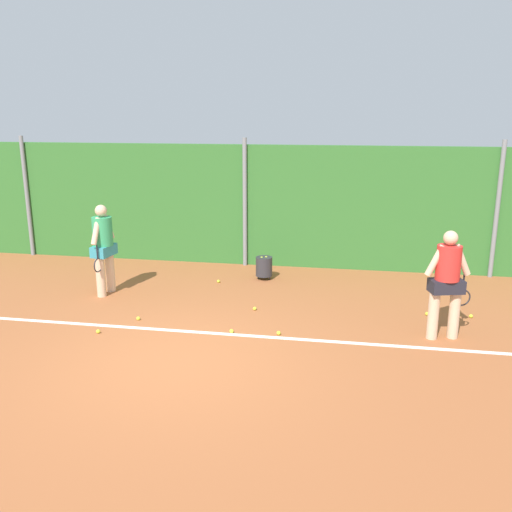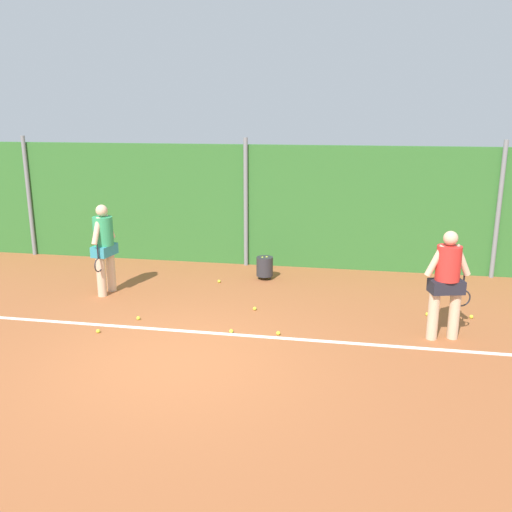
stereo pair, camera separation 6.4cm
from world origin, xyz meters
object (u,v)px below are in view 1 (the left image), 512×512
at_px(tennis_ball_0, 255,309).
at_px(tennis_ball_7, 427,314).
at_px(ball_hopper, 264,266).
at_px(tennis_ball_6, 232,331).
at_px(tennis_ball_1, 471,316).
at_px(tennis_ball_4, 98,331).
at_px(tennis_ball_5, 138,318).
at_px(tennis_ball_8, 279,333).
at_px(tennis_ball_2, 219,281).
at_px(player_midcourt, 103,245).
at_px(player_foreground_near, 447,279).

distance_m(tennis_ball_0, tennis_ball_7, 3.12).
bearing_deg(tennis_ball_7, ball_hopper, 152.57).
bearing_deg(tennis_ball_0, tennis_ball_6, -99.29).
relative_size(ball_hopper, tennis_ball_7, 7.78).
xyz_separation_m(tennis_ball_6, tennis_ball_7, (3.29, 1.41, 0.00)).
relative_size(tennis_ball_0, tennis_ball_1, 1.00).
height_order(tennis_ball_4, tennis_ball_5, same).
bearing_deg(tennis_ball_0, ball_hopper, 94.29).
height_order(tennis_ball_6, tennis_ball_8, same).
bearing_deg(tennis_ball_1, tennis_ball_7, -179.03).
xyz_separation_m(ball_hopper, tennis_ball_1, (4.01, -1.68, -0.26)).
bearing_deg(tennis_ball_8, tennis_ball_7, 28.31).
height_order(tennis_ball_7, tennis_ball_8, same).
bearing_deg(tennis_ball_2, player_midcourt, -151.71).
distance_m(tennis_ball_1, tennis_ball_8, 3.54).
xyz_separation_m(tennis_ball_1, tennis_ball_5, (-5.79, -1.14, 0.00)).
relative_size(tennis_ball_2, tennis_ball_5, 1.00).
xyz_separation_m(tennis_ball_0, tennis_ball_6, (-0.19, -1.13, 0.00)).
xyz_separation_m(player_midcourt, tennis_ball_7, (6.22, -0.15, -0.98)).
distance_m(tennis_ball_0, tennis_ball_5, 2.11).
bearing_deg(ball_hopper, tennis_ball_6, -90.70).
height_order(player_foreground_near, tennis_ball_1, player_foreground_near).
bearing_deg(tennis_ball_6, tennis_ball_2, 108.30).
bearing_deg(tennis_ball_5, tennis_ball_4, -122.21).
height_order(tennis_ball_0, tennis_ball_6, same).
height_order(player_foreground_near, tennis_ball_0, player_foreground_near).
height_order(tennis_ball_0, tennis_ball_7, same).
distance_m(ball_hopper, tennis_ball_1, 4.35).
bearing_deg(player_foreground_near, tennis_ball_7, 81.71).
bearing_deg(tennis_ball_5, tennis_ball_6, -9.13).
distance_m(tennis_ball_6, tennis_ball_7, 3.58).
bearing_deg(tennis_ball_2, player_foreground_near, -27.77).
bearing_deg(tennis_ball_7, tennis_ball_0, -174.88).
relative_size(tennis_ball_2, tennis_ball_7, 1.00).
xyz_separation_m(ball_hopper, tennis_ball_8, (0.74, -3.04, -0.26)).
distance_m(tennis_ball_5, tennis_ball_7, 5.16).
height_order(tennis_ball_4, tennis_ball_6, same).
distance_m(player_midcourt, tennis_ball_6, 3.46).
relative_size(tennis_ball_2, tennis_ball_6, 1.00).
bearing_deg(tennis_ball_5, player_midcourt, 132.79).
height_order(tennis_ball_5, tennis_ball_6, same).
relative_size(tennis_ball_1, tennis_ball_6, 1.00).
xyz_separation_m(tennis_ball_2, tennis_ball_6, (0.88, -2.66, 0.00)).
relative_size(tennis_ball_5, tennis_ball_8, 1.00).
relative_size(tennis_ball_0, tennis_ball_8, 1.00).
relative_size(tennis_ball_0, tennis_ball_2, 1.00).
bearing_deg(tennis_ball_4, tennis_ball_8, 8.83).
height_order(tennis_ball_2, tennis_ball_7, same).
bearing_deg(tennis_ball_0, tennis_ball_4, -146.98).
relative_size(player_foreground_near, ball_hopper, 3.46).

